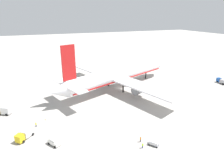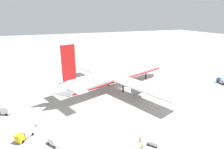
{
  "view_description": "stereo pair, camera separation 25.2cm",
  "coord_description": "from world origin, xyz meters",
  "px_view_note": "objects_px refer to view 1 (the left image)",
  "views": [
    {
      "loc": [
        -37.64,
        -83.4,
        36.42
      ],
      "look_at": [
        -4.22,
        0.33,
        7.5
      ],
      "focal_mm": 30.08,
      "sensor_mm": 36.0,
      "label": 1
    },
    {
      "loc": [
        -37.4,
        -83.5,
        36.42
      ],
      "look_at": [
        -4.22,
        0.33,
        7.5
      ],
      "focal_mm": 30.08,
      "sensor_mm": 36.0,
      "label": 2
    }
  ],
  "objects_px": {
    "service_truck_1": "(222,81)",
    "baggage_cart_0": "(153,63)",
    "baggage_cart_2": "(154,143)",
    "ground_worker_4": "(36,125)",
    "service_truck_3": "(4,110)",
    "ground_worker_2": "(143,146)",
    "service_van": "(54,141)",
    "traffic_cone_2": "(38,76)",
    "service_truck_5": "(25,134)",
    "traffic_cone_0": "(37,86)",
    "ground_worker_5": "(141,139)",
    "traffic_cone_1": "(45,119)",
    "airliner": "(118,75)"
  },
  "relations": [
    {
      "from": "traffic_cone_0",
      "to": "traffic_cone_2",
      "type": "relative_size",
      "value": 1.0
    },
    {
      "from": "baggage_cart_0",
      "to": "airliner",
      "type": "bearing_deg",
      "value": -140.89
    },
    {
      "from": "service_truck_5",
      "to": "baggage_cart_0",
      "type": "xyz_separation_m",
      "value": [
        90.15,
        65.75,
        -1.19
      ]
    },
    {
      "from": "service_truck_1",
      "to": "service_van",
      "type": "relative_size",
      "value": 1.38
    },
    {
      "from": "airliner",
      "to": "traffic_cone_0",
      "type": "bearing_deg",
      "value": 155.08
    },
    {
      "from": "service_truck_3",
      "to": "service_van",
      "type": "distance_m",
      "value": 29.81
    },
    {
      "from": "service_van",
      "to": "ground_worker_2",
      "type": "xyz_separation_m",
      "value": [
        23.26,
        -10.97,
        -0.2
      ]
    },
    {
      "from": "service_truck_1",
      "to": "service_truck_5",
      "type": "bearing_deg",
      "value": -172.82
    },
    {
      "from": "service_truck_1",
      "to": "traffic_cone_0",
      "type": "xyz_separation_m",
      "value": [
        -95.11,
        33.21,
        -1.17
      ]
    },
    {
      "from": "baggage_cart_2",
      "to": "ground_worker_4",
      "type": "bearing_deg",
      "value": 144.17
    },
    {
      "from": "service_van",
      "to": "traffic_cone_1",
      "type": "bearing_deg",
      "value": 96.71
    },
    {
      "from": "baggage_cart_0",
      "to": "traffic_cone_1",
      "type": "xyz_separation_m",
      "value": [
        -83.99,
        -56.85,
        0.01
      ]
    },
    {
      "from": "baggage_cart_0",
      "to": "traffic_cone_0",
      "type": "height_order",
      "value": "traffic_cone_0"
    },
    {
      "from": "service_truck_3",
      "to": "ground_worker_2",
      "type": "distance_m",
      "value": 53.3
    },
    {
      "from": "ground_worker_4",
      "to": "ground_worker_5",
      "type": "xyz_separation_m",
      "value": [
        28.92,
        -20.11,
        0.04
      ]
    },
    {
      "from": "ground_worker_4",
      "to": "baggage_cart_0",
      "type": "bearing_deg",
      "value": 34.69
    },
    {
      "from": "ground_worker_4",
      "to": "traffic_cone_2",
      "type": "distance_m",
      "value": 57.01
    },
    {
      "from": "ground_worker_2",
      "to": "ground_worker_5",
      "type": "height_order",
      "value": "ground_worker_5"
    },
    {
      "from": "ground_worker_4",
      "to": "traffic_cone_1",
      "type": "distance_m",
      "value": 4.61
    },
    {
      "from": "ground_worker_2",
      "to": "traffic_cone_2",
      "type": "xyz_separation_m",
      "value": [
        -26.56,
        79.71,
        -0.56
      ]
    },
    {
      "from": "ground_worker_5",
      "to": "traffic_cone_0",
      "type": "bearing_deg",
      "value": 114.99
    },
    {
      "from": "service_van",
      "to": "ground_worker_5",
      "type": "xyz_separation_m",
      "value": [
        24.08,
        -8.36,
        -0.13
      ]
    },
    {
      "from": "service_truck_1",
      "to": "ground_worker_4",
      "type": "bearing_deg",
      "value": -175.85
    },
    {
      "from": "airliner",
      "to": "service_truck_3",
      "type": "height_order",
      "value": "airliner"
    },
    {
      "from": "service_truck_5",
      "to": "ground_worker_2",
      "type": "xyz_separation_m",
      "value": [
        31.21,
        -17.21,
        -0.62
      ]
    },
    {
      "from": "service_truck_5",
      "to": "baggage_cart_0",
      "type": "bearing_deg",
      "value": 36.11
    },
    {
      "from": "service_van",
      "to": "traffic_cone_1",
      "type": "relative_size",
      "value": 7.97
    },
    {
      "from": "service_truck_5",
      "to": "traffic_cone_1",
      "type": "xyz_separation_m",
      "value": [
        6.16,
        8.91,
        -1.18
      ]
    },
    {
      "from": "service_van",
      "to": "service_truck_1",
      "type": "bearing_deg",
      "value": 11.6
    },
    {
      "from": "ground_worker_4",
      "to": "traffic_cone_0",
      "type": "bearing_deg",
      "value": 88.82
    },
    {
      "from": "ground_worker_2",
      "to": "traffic_cone_2",
      "type": "relative_size",
      "value": 3.0
    },
    {
      "from": "service_truck_1",
      "to": "ground_worker_2",
      "type": "distance_m",
      "value": 74.04
    },
    {
      "from": "ground_worker_2",
      "to": "ground_worker_5",
      "type": "distance_m",
      "value": 2.74
    },
    {
      "from": "service_truck_5",
      "to": "baggage_cart_0",
      "type": "height_order",
      "value": "service_truck_5"
    },
    {
      "from": "ground_worker_2",
      "to": "service_truck_1",
      "type": "bearing_deg",
      "value": 23.63
    },
    {
      "from": "ground_worker_4",
      "to": "traffic_cone_2",
      "type": "relative_size",
      "value": 3.08
    },
    {
      "from": "service_truck_3",
      "to": "service_van",
      "type": "height_order",
      "value": "service_truck_3"
    },
    {
      "from": "service_truck_5",
      "to": "ground_worker_2",
      "type": "height_order",
      "value": "service_truck_5"
    },
    {
      "from": "service_truck_1",
      "to": "baggage_cart_0",
      "type": "xyz_separation_m",
      "value": [
        -8.89,
        53.29,
        -1.18
      ]
    },
    {
      "from": "ground_worker_2",
      "to": "ground_worker_5",
      "type": "xyz_separation_m",
      "value": [
        0.82,
        2.61,
        0.06
      ]
    },
    {
      "from": "service_truck_3",
      "to": "ground_worker_2",
      "type": "xyz_separation_m",
      "value": [
        39.07,
        -36.23,
        -0.84
      ]
    },
    {
      "from": "service_van",
      "to": "traffic_cone_2",
      "type": "height_order",
      "value": "service_van"
    },
    {
      "from": "ground_worker_4",
      "to": "traffic_cone_1",
      "type": "relative_size",
      "value": 3.08
    },
    {
      "from": "airliner",
      "to": "baggage_cart_0",
      "type": "xyz_separation_m",
      "value": [
        47.07,
        38.26,
        -6.86
      ]
    },
    {
      "from": "service_truck_1",
      "to": "ground_worker_4",
      "type": "height_order",
      "value": "service_truck_1"
    },
    {
      "from": "baggage_cart_0",
      "to": "ground_worker_4",
      "type": "relative_size",
      "value": 1.93
    },
    {
      "from": "service_truck_5",
      "to": "ground_worker_5",
      "type": "bearing_deg",
      "value": -24.5
    },
    {
      "from": "ground_worker_2",
      "to": "traffic_cone_0",
      "type": "distance_m",
      "value": 68.55
    },
    {
      "from": "airliner",
      "to": "baggage_cart_0",
      "type": "height_order",
      "value": "airliner"
    },
    {
      "from": "service_truck_5",
      "to": "traffic_cone_2",
      "type": "height_order",
      "value": "service_truck_5"
    }
  ]
}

